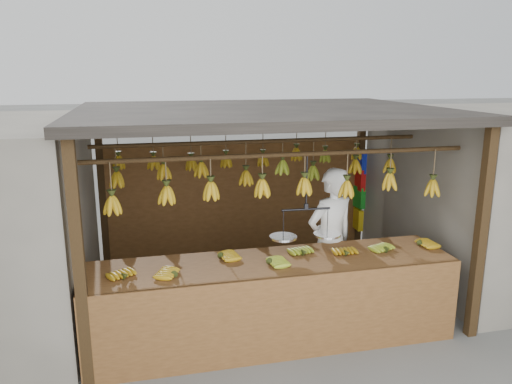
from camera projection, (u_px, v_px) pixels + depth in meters
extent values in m
plane|color=#5B5B57|center=(261.00, 294.00, 6.47)|extent=(80.00, 80.00, 0.00)
cube|color=black|center=(79.00, 269.00, 4.34)|extent=(0.10, 0.10, 2.30)
cube|color=black|center=(481.00, 235.00, 5.22)|extent=(0.10, 0.10, 2.30)
cube|color=black|center=(102.00, 190.00, 7.18)|extent=(0.10, 0.10, 2.30)
cube|color=black|center=(360.00, 177.00, 8.06)|extent=(0.10, 0.10, 2.30)
cube|color=black|center=(262.00, 112.00, 5.91)|extent=(4.30, 3.30, 0.10)
cylinder|color=black|center=(285.00, 155.00, 5.05)|extent=(4.00, 0.05, 0.05)
cylinder|color=black|center=(262.00, 141.00, 6.00)|extent=(4.00, 0.05, 0.05)
cylinder|color=black|center=(245.00, 132.00, 6.94)|extent=(4.00, 0.05, 0.05)
cube|color=brown|center=(238.00, 199.00, 7.68)|extent=(4.00, 0.06, 1.80)
cube|color=slate|center=(511.00, 194.00, 6.99)|extent=(3.00, 3.00, 2.30)
cube|color=brown|center=(272.00, 265.00, 5.20)|extent=(3.83, 0.85, 0.08)
cube|color=brown|center=(283.00, 320.00, 4.89)|extent=(3.83, 0.04, 0.90)
cube|color=black|center=(91.00, 343.00, 4.55)|extent=(0.07, 0.07, 0.82)
cube|color=black|center=(445.00, 302.00, 5.35)|extent=(0.07, 0.07, 0.82)
cube|color=black|center=(97.00, 306.00, 5.26)|extent=(0.07, 0.07, 0.82)
cube|color=black|center=(408.00, 275.00, 6.06)|extent=(0.07, 0.07, 0.82)
ellipsoid|color=#B18412|center=(126.00, 277.00, 4.72)|extent=(0.27, 0.30, 0.06)
ellipsoid|color=#B18412|center=(176.00, 274.00, 4.79)|extent=(0.29, 0.26, 0.06)
ellipsoid|color=#B18412|center=(222.00, 257.00, 5.22)|extent=(0.27, 0.22, 0.06)
ellipsoid|color=#92A523|center=(270.00, 263.00, 5.06)|extent=(0.26, 0.21, 0.06)
ellipsoid|color=#92A523|center=(305.00, 253.00, 5.33)|extent=(0.22, 0.27, 0.06)
ellipsoid|color=#B18412|center=(347.00, 254.00, 5.31)|extent=(0.19, 0.25, 0.06)
ellipsoid|color=#92A523|center=(387.00, 250.00, 5.43)|extent=(0.26, 0.29, 0.06)
ellipsoid|color=#B18412|center=(421.00, 244.00, 5.60)|extent=(0.25, 0.19, 0.06)
ellipsoid|color=#B18412|center=(112.00, 205.00, 4.74)|extent=(0.16, 0.16, 0.28)
ellipsoid|color=#B18412|center=(167.00, 195.00, 4.89)|extent=(0.16, 0.16, 0.28)
ellipsoid|color=#B18412|center=(211.00, 191.00, 4.95)|extent=(0.16, 0.16, 0.28)
ellipsoid|color=#B18412|center=(262.00, 188.00, 5.06)|extent=(0.16, 0.16, 0.28)
ellipsoid|color=#B18412|center=(304.00, 186.00, 5.19)|extent=(0.16, 0.16, 0.28)
ellipsoid|color=#B18412|center=(346.00, 189.00, 5.28)|extent=(0.16, 0.16, 0.28)
ellipsoid|color=#B18412|center=(389.00, 182.00, 5.44)|extent=(0.16, 0.16, 0.28)
ellipsoid|color=#B18412|center=(432.00, 188.00, 5.49)|extent=(0.16, 0.16, 0.28)
ellipsoid|color=#B18412|center=(117.00, 180.00, 5.74)|extent=(0.16, 0.16, 0.28)
ellipsoid|color=#B18412|center=(164.00, 172.00, 5.86)|extent=(0.16, 0.16, 0.28)
ellipsoid|color=#B18412|center=(201.00, 170.00, 5.95)|extent=(0.16, 0.16, 0.28)
ellipsoid|color=#B18412|center=(246.00, 178.00, 6.01)|extent=(0.16, 0.16, 0.28)
ellipsoid|color=#92A523|center=(282.00, 167.00, 6.14)|extent=(0.16, 0.16, 0.28)
ellipsoid|color=#92A523|center=(313.00, 173.00, 6.29)|extent=(0.16, 0.16, 0.28)
ellipsoid|color=#B18412|center=(355.00, 166.00, 6.40)|extent=(0.16, 0.16, 0.28)
ellipsoid|color=#B18412|center=(390.00, 166.00, 6.45)|extent=(0.16, 0.16, 0.28)
ellipsoid|color=#B18412|center=(119.00, 162.00, 6.67)|extent=(0.16, 0.16, 0.28)
ellipsoid|color=#B18412|center=(154.00, 163.00, 6.71)|extent=(0.16, 0.16, 0.28)
ellipsoid|color=#B18412|center=(191.00, 164.00, 6.87)|extent=(0.16, 0.16, 0.28)
ellipsoid|color=#B18412|center=(226.00, 161.00, 6.96)|extent=(0.16, 0.16, 0.28)
ellipsoid|color=#B18412|center=(263.00, 160.00, 7.14)|extent=(0.16, 0.16, 0.28)
ellipsoid|color=#B18412|center=(296.00, 154.00, 7.19)|extent=(0.16, 0.16, 0.28)
ellipsoid|color=#92A523|center=(325.00, 156.00, 7.28)|extent=(0.16, 0.16, 0.28)
ellipsoid|color=#B18412|center=(357.00, 153.00, 7.35)|extent=(0.16, 0.16, 0.28)
cylinder|color=black|center=(307.00, 182.00, 5.17)|extent=(0.02, 0.02, 0.59)
cylinder|color=black|center=(306.00, 209.00, 5.24)|extent=(0.53, 0.05, 0.02)
cylinder|color=silver|center=(283.00, 238.00, 5.27)|extent=(0.28, 0.28, 0.02)
cylinder|color=silver|center=(327.00, 235.00, 5.36)|extent=(0.28, 0.28, 0.02)
imported|color=white|center=(330.00, 241.00, 5.85)|extent=(0.74, 0.60, 1.76)
cube|color=#1426BF|center=(361.00, 162.00, 7.84)|extent=(0.08, 0.26, 0.34)
cube|color=red|center=(360.00, 179.00, 7.90)|extent=(0.08, 0.26, 0.34)
cube|color=#199926|center=(359.00, 197.00, 7.97)|extent=(0.08, 0.26, 0.34)
cube|color=yellow|center=(358.00, 219.00, 8.06)|extent=(0.08, 0.26, 0.34)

